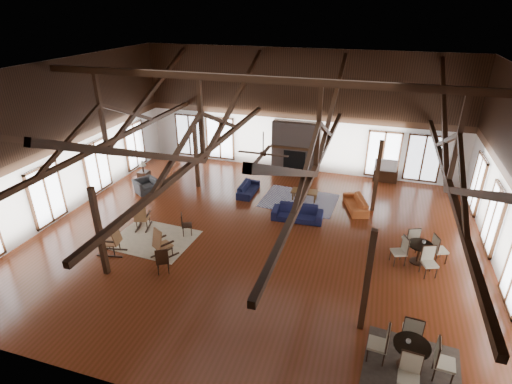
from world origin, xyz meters
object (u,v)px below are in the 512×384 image
(cafe_table_far, at_px, (420,250))
(tv_console, at_px, (385,176))
(armchair, at_px, (146,186))
(coffee_table, at_px, (305,192))
(sofa_navy_left, at_px, (248,189))
(sofa_orange, at_px, (356,204))
(sofa_navy_front, at_px, (297,213))
(cafe_table_near, at_px, (411,352))

(cafe_table_far, height_order, tv_console, cafe_table_far)
(armchair, bearing_deg, coffee_table, -46.53)
(sofa_navy_left, distance_m, armchair, 4.71)
(sofa_navy_left, distance_m, sofa_orange, 4.79)
(sofa_navy_front, bearing_deg, coffee_table, 88.89)
(coffee_table, relative_size, tv_console, 1.04)
(sofa_navy_left, height_order, cafe_table_far, cafe_table_far)
(sofa_orange, bearing_deg, tv_console, 143.06)
(sofa_orange, bearing_deg, cafe_table_far, 16.77)
(sofa_orange, bearing_deg, coffee_table, -113.80)
(sofa_navy_front, relative_size, cafe_table_near, 1.00)
(sofa_navy_front, relative_size, sofa_navy_left, 1.21)
(coffee_table, relative_size, cafe_table_far, 0.61)
(sofa_orange, xyz_separation_m, armchair, (-9.33, -1.13, 0.05))
(coffee_table, bearing_deg, sofa_navy_left, -178.84)
(sofa_navy_left, relative_size, cafe_table_near, 0.83)
(sofa_navy_front, xyz_separation_m, sofa_orange, (2.16, 1.61, -0.03))
(sofa_navy_front, distance_m, armchair, 7.19)
(armchair, xyz_separation_m, tv_console, (10.46, 4.52, -0.03))
(sofa_navy_left, bearing_deg, cafe_table_far, -115.89)
(sofa_navy_left, relative_size, cafe_table_far, 0.87)
(coffee_table, xyz_separation_m, tv_console, (3.35, 3.19, -0.10))
(coffee_table, height_order, cafe_table_far, cafe_table_far)
(cafe_table_near, bearing_deg, sofa_navy_left, 129.79)
(cafe_table_far, bearing_deg, sofa_orange, 125.36)
(sofa_orange, xyz_separation_m, cafe_table_far, (2.31, -3.26, 0.23))
(sofa_orange, height_order, tv_console, tv_console)
(sofa_navy_front, height_order, cafe_table_far, cafe_table_far)
(cafe_table_far, bearing_deg, cafe_table_near, -95.55)
(armchair, bearing_deg, sofa_orange, -50.25)
(armchair, bearing_deg, cafe_table_near, -88.29)
(coffee_table, distance_m, tv_console, 4.62)
(sofa_navy_front, xyz_separation_m, cafe_table_near, (4.02, -6.28, 0.22))
(coffee_table, height_order, cafe_table_near, cafe_table_near)
(coffee_table, bearing_deg, cafe_table_near, -64.45)
(sofa_navy_left, distance_m, cafe_table_near, 10.39)
(sofa_navy_left, height_order, tv_console, tv_console)
(sofa_navy_left, xyz_separation_m, coffee_table, (2.57, 0.11, 0.14))
(armchair, height_order, tv_console, armchair)
(sofa_orange, bearing_deg, armchair, -101.66)
(sofa_navy_left, bearing_deg, tv_console, -61.49)
(sofa_orange, height_order, armchair, armchair)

